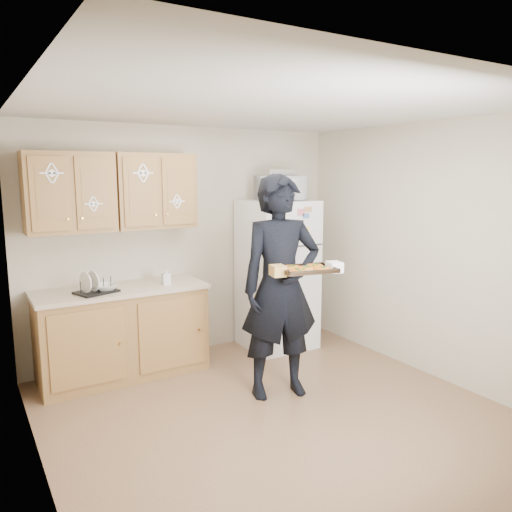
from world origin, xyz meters
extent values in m
plane|color=brown|center=(0.00, 0.00, 0.00)|extent=(3.60, 3.60, 0.00)
plane|color=beige|center=(0.00, 0.00, 2.50)|extent=(3.60, 3.60, 0.00)
cube|color=#B7AC94|center=(0.00, 1.80, 1.25)|extent=(3.60, 0.04, 2.50)
cube|color=#B7AC94|center=(0.00, -1.80, 1.25)|extent=(3.60, 0.04, 2.50)
cube|color=#B7AC94|center=(-1.80, 0.00, 1.25)|extent=(0.04, 3.60, 2.50)
cube|color=#B7AC94|center=(1.80, 0.00, 1.25)|extent=(0.04, 3.60, 2.50)
cube|color=white|center=(0.95, 1.43, 0.85)|extent=(0.75, 0.70, 1.70)
cube|color=brown|center=(-0.85, 1.48, 0.43)|extent=(1.60, 0.60, 0.86)
cube|color=#C4AD97|center=(-0.85, 1.48, 0.88)|extent=(1.64, 0.64, 0.04)
cube|color=brown|center=(-1.25, 1.61, 1.83)|extent=(0.80, 0.33, 0.75)
cube|color=brown|center=(-0.43, 1.61, 1.83)|extent=(0.80, 0.33, 0.75)
cube|color=#D8994C|center=(1.47, 1.67, 0.16)|extent=(0.20, 0.07, 0.32)
imported|color=black|center=(0.26, 0.33, 1.00)|extent=(0.82, 0.63, 2.00)
cube|color=black|center=(0.32, 0.04, 1.20)|extent=(0.52, 0.43, 0.04)
cylinder|color=orange|center=(0.20, -0.01, 1.22)|extent=(0.15, 0.15, 0.02)
cylinder|color=orange|center=(0.41, -0.06, 1.22)|extent=(0.15, 0.15, 0.02)
cylinder|color=orange|center=(0.24, 0.14, 1.22)|extent=(0.15, 0.15, 0.02)
cylinder|color=orange|center=(0.44, 0.09, 1.22)|extent=(0.15, 0.15, 0.02)
cylinder|color=orange|center=(0.32, 0.04, 1.22)|extent=(0.15, 0.15, 0.02)
imported|color=white|center=(0.95, 1.38, 1.84)|extent=(0.52, 0.38, 0.28)
cube|color=silver|center=(0.95, 1.41, 2.01)|extent=(0.35, 0.27, 0.07)
cube|color=black|center=(-1.10, 1.39, 0.97)|extent=(0.42, 0.36, 0.14)
imported|color=silver|center=(-1.02, 1.39, 0.95)|extent=(0.24, 0.24, 0.05)
imported|color=white|center=(-0.42, 1.38, 0.99)|extent=(0.09, 0.09, 0.17)
camera|label=1|loc=(-2.17, -3.27, 2.01)|focal=35.00mm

